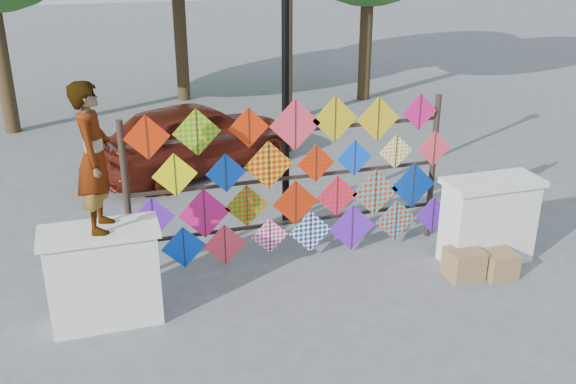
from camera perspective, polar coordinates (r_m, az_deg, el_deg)
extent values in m
plane|color=gray|center=(9.06, 1.76, -7.88)|extent=(80.00, 80.00, 0.00)
cube|color=white|center=(8.20, -16.00, -7.44)|extent=(1.30, 0.55, 1.20)
cube|color=white|center=(7.91, -16.48, -3.40)|extent=(1.40, 0.65, 0.08)
cube|color=white|center=(9.77, 17.36, -2.66)|extent=(1.30, 0.55, 1.20)
cube|color=white|center=(9.53, 17.79, 0.84)|extent=(1.40, 0.65, 0.08)
cylinder|color=black|center=(8.87, -14.09, -0.96)|extent=(0.09, 0.09, 2.30)
cylinder|color=black|center=(10.14, 12.72, 2.09)|extent=(0.09, 0.09, 2.30)
cube|color=black|center=(9.48, 0.22, -2.69)|extent=(4.60, 0.04, 0.04)
cube|color=black|center=(9.21, 0.22, 1.27)|extent=(4.60, 0.04, 0.04)
cube|color=black|center=(8.98, 0.23, 5.44)|extent=(4.60, 0.04, 0.04)
cube|color=red|center=(8.53, -12.44, 4.75)|extent=(0.61, 0.01, 0.61)
cube|color=black|center=(8.52, -12.44, 4.73)|extent=(0.01, 0.01, 0.60)
cube|color=green|center=(8.60, -8.11, 5.27)|extent=(0.65, 0.01, 0.65)
cube|color=black|center=(8.59, -8.09, 5.25)|extent=(0.01, 0.01, 0.64)
cube|color=red|center=(8.73, -3.51, 5.73)|extent=(0.57, 0.01, 0.57)
cube|color=black|center=(8.72, -3.49, 5.71)|extent=(0.01, 0.01, 0.56)
cube|color=#FF374E|center=(8.91, 0.64, 5.99)|extent=(0.75, 0.01, 0.75)
cube|color=black|center=(8.90, 0.66, 5.97)|extent=(0.01, 0.01, 0.73)
cube|color=gold|center=(9.10, 4.20, 6.47)|extent=(0.68, 0.01, 0.68)
cube|color=black|center=(9.09, 4.23, 6.45)|extent=(0.01, 0.01, 0.67)
cube|color=gold|center=(9.37, 8.02, 6.44)|extent=(0.66, 0.01, 0.66)
cube|color=black|center=(9.36, 8.05, 6.42)|extent=(0.01, 0.01, 0.65)
cube|color=#E01571|center=(9.65, 11.63, 7.00)|extent=(0.56, 0.01, 0.56)
cube|color=black|center=(9.64, 11.66, 6.98)|extent=(0.01, 0.01, 0.55)
cube|color=#FFFB0A|center=(8.69, -10.02, 1.49)|extent=(0.61, 0.01, 0.61)
cube|color=black|center=(8.68, -10.01, 1.46)|extent=(0.01, 0.01, 0.60)
cube|color=blue|center=(8.81, -5.54, 1.69)|extent=(0.56, 0.01, 0.56)
cube|color=black|center=(8.80, -5.53, 1.66)|extent=(0.01, 0.01, 0.55)
cube|color=red|center=(8.93, -1.73, 2.40)|extent=(0.71, 0.01, 0.71)
cube|color=black|center=(8.92, -1.71, 2.37)|extent=(0.01, 0.01, 0.70)
cube|color=red|center=(9.15, 2.50, 2.56)|extent=(0.57, 0.01, 0.57)
cube|color=black|center=(9.14, 2.53, 2.54)|extent=(0.01, 0.01, 0.56)
cube|color=blue|center=(9.35, 5.94, 3.03)|extent=(0.55, 0.01, 0.55)
cube|color=black|center=(9.34, 5.97, 3.01)|extent=(0.01, 0.01, 0.54)
cube|color=white|center=(9.61, 9.57, 3.56)|extent=(0.54, 0.01, 0.54)
cube|color=black|center=(9.60, 9.60, 3.54)|extent=(0.01, 0.01, 0.53)
cube|color=#FF374E|center=(9.91, 12.86, 3.79)|extent=(0.56, 0.01, 0.56)
cube|color=black|center=(9.90, 12.89, 3.77)|extent=(0.01, 0.01, 0.55)
cube|color=#691DDB|center=(8.84, -11.95, -2.31)|extent=(0.62, 0.01, 0.62)
cube|color=black|center=(8.83, -11.94, -2.34)|extent=(0.01, 0.01, 0.60)
cube|color=#E01571|center=(8.93, -7.43, -1.91)|extent=(0.74, 0.01, 0.74)
cube|color=black|center=(8.91, -7.42, -1.94)|extent=(0.01, 0.01, 0.72)
cube|color=green|center=(9.02, -3.67, -1.24)|extent=(0.63, 0.01, 0.63)
cube|color=black|center=(9.01, -3.66, -1.27)|extent=(0.01, 0.01, 0.62)
cube|color=red|center=(9.22, 0.67, -0.97)|extent=(0.69, 0.01, 0.69)
cube|color=black|center=(9.21, 0.69, -1.00)|extent=(0.01, 0.01, 0.68)
cube|color=red|center=(9.41, 4.37, -0.36)|extent=(0.65, 0.01, 0.65)
cube|color=black|center=(9.40, 4.40, -0.38)|extent=(0.01, 0.01, 0.64)
cube|color=red|center=(9.65, 7.76, -0.04)|extent=(0.75, 0.01, 0.75)
cube|color=black|center=(9.64, 7.79, -0.06)|extent=(0.01, 0.01, 0.73)
cube|color=#06329B|center=(9.90, 11.06, 0.57)|extent=(0.73, 0.01, 0.73)
cube|color=black|center=(9.90, 11.09, 0.55)|extent=(0.01, 0.01, 0.72)
cube|color=blue|center=(9.04, -9.24, -4.88)|extent=(0.63, 0.01, 0.63)
cube|color=black|center=(9.03, -9.23, -4.91)|extent=(0.01, 0.01, 0.62)
cube|color=#FF374E|center=(9.14, -5.62, -4.68)|extent=(0.63, 0.01, 0.63)
cube|color=black|center=(9.13, -5.60, -4.71)|extent=(0.01, 0.01, 0.62)
cube|color=#E01571|center=(9.26, -1.63, -3.91)|extent=(0.55, 0.01, 0.55)
cube|color=black|center=(9.25, -1.61, -3.94)|extent=(0.01, 0.01, 0.54)
cube|color=#06329B|center=(9.44, 2.01, -3.52)|extent=(0.66, 0.01, 0.66)
cube|color=black|center=(9.43, 2.03, -3.55)|extent=(0.01, 0.01, 0.65)
cube|color=#691DDB|center=(9.68, 5.70, -3.16)|extent=(0.74, 0.01, 0.74)
cube|color=black|center=(9.67, 5.73, -3.19)|extent=(0.01, 0.01, 0.73)
cube|color=red|center=(9.96, 9.57, -2.50)|extent=(0.68, 0.01, 0.68)
cube|color=black|center=(9.95, 9.60, -2.52)|extent=(0.01, 0.01, 0.67)
cube|color=#691DDB|center=(10.24, 12.75, -1.99)|extent=(0.60, 0.01, 0.60)
cube|color=black|center=(10.23, 12.78, -2.02)|extent=(0.01, 0.01, 0.59)
cylinder|color=#49341F|center=(16.71, -24.20, 11.26)|extent=(0.36, 0.36, 3.85)
cylinder|color=#49341F|center=(18.75, -9.58, 14.25)|extent=(0.36, 0.36, 4.12)
cylinder|color=#49341F|center=(18.74, 6.92, 13.54)|extent=(0.36, 0.36, 3.58)
cylinder|color=#49341F|center=(16.23, -0.09, 15.82)|extent=(0.28, 0.28, 5.50)
imported|color=#99999E|center=(7.58, -16.85, 2.95)|extent=(0.54, 0.71, 1.76)
imported|color=maroon|center=(13.05, -8.24, 4.91)|extent=(4.55, 3.29, 1.44)
cylinder|color=black|center=(10.13, -0.22, 8.26)|extent=(0.12, 0.12, 4.20)
cube|color=#966949|center=(9.37, 15.36, -6.16)|extent=(0.48, 0.42, 0.42)
cube|color=#966949|center=(9.55, 18.23, -6.13)|extent=(0.44, 0.40, 0.37)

